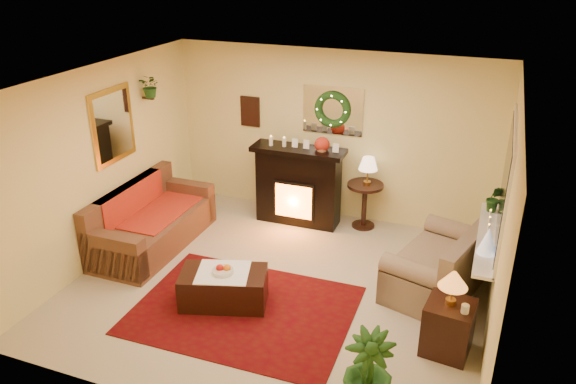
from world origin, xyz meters
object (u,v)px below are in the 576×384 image
(coffee_table, at_px, (224,288))
(sofa, at_px, (153,218))
(side_table_round, at_px, (364,207))
(end_table_square, at_px, (448,329))
(loveseat, at_px, (439,258))
(fireplace, at_px, (298,189))

(coffee_table, bearing_deg, sofa, 132.04)
(sofa, xyz_separation_m, side_table_round, (2.65, 1.63, -0.10))
(end_table_square, bearing_deg, side_table_round, 121.08)
(loveseat, height_order, coffee_table, loveseat)
(sofa, distance_m, fireplace, 2.20)
(end_table_square, bearing_deg, sofa, 168.13)
(sofa, relative_size, loveseat, 1.34)
(side_table_round, relative_size, coffee_table, 0.70)
(side_table_round, xyz_separation_m, coffee_table, (-1.08, -2.56, -0.11))
(side_table_round, distance_m, coffee_table, 2.78)
(sofa, distance_m, end_table_square, 4.25)
(end_table_square, xyz_separation_m, coffee_table, (-2.58, -0.06, -0.06))
(coffee_table, bearing_deg, loveseat, 10.81)
(sofa, bearing_deg, fireplace, 40.95)
(loveseat, xyz_separation_m, coffee_table, (-2.34, -1.24, -0.21))
(loveseat, height_order, side_table_round, loveseat)
(coffee_table, bearing_deg, end_table_square, -15.83)
(fireplace, relative_size, coffee_table, 1.23)
(sofa, relative_size, side_table_round, 2.90)
(side_table_round, bearing_deg, end_table_square, -58.92)
(side_table_round, relative_size, end_table_square, 1.20)
(fireplace, bearing_deg, coffee_table, -92.74)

